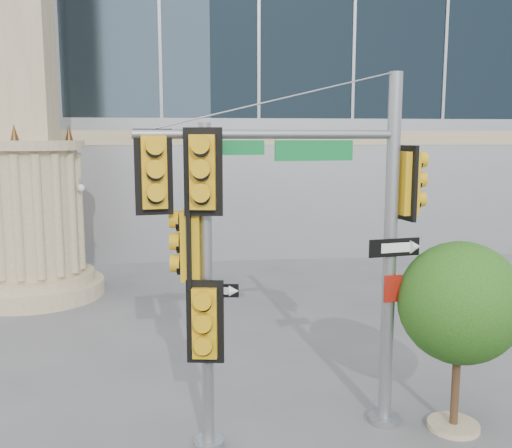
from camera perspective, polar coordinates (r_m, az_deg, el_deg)
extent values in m
plane|color=#545456|center=(11.27, -1.72, -18.68)|extent=(120.00, 120.00, 0.00)
cylinder|color=tan|center=(20.29, -21.15, -6.05)|extent=(4.40, 4.40, 0.50)
cylinder|color=tan|center=(20.20, -21.21, -4.95)|extent=(3.80, 3.80, 0.30)
cylinder|color=tan|center=(19.83, -21.55, 1.11)|extent=(3.00, 3.00, 4.00)
cylinder|color=tan|center=(19.70, -21.89, 7.32)|extent=(3.50, 3.50, 0.30)
cone|color=#472D14|center=(19.39, -18.21, 8.68)|extent=(0.24, 0.24, 0.50)
cylinder|color=slate|center=(11.30, 12.68, -18.46)|extent=(0.58, 0.58, 0.13)
cylinder|color=slate|center=(10.29, 13.23, -3.02)|extent=(0.23, 0.23, 6.26)
cylinder|color=slate|center=(9.20, 1.56, 8.96)|extent=(4.34, 0.90, 0.15)
cube|color=#0E7832|center=(9.43, 5.86, 7.32)|extent=(1.34, 0.27, 0.33)
cube|color=gold|center=(8.82, -10.20, 5.12)|extent=(0.62, 0.39, 1.30)
cube|color=gold|center=(10.27, 14.89, 3.96)|extent=(0.39, 0.62, 1.30)
cube|color=black|center=(10.13, 13.67, -2.30)|extent=(0.95, 0.20, 0.31)
cube|color=maroon|center=(10.29, 13.53, -6.30)|extent=(0.33, 0.09, 0.48)
cylinder|color=slate|center=(10.33, -4.75, -20.99)|extent=(0.52, 0.52, 0.13)
cylinder|color=slate|center=(9.32, -4.95, -6.73)|extent=(0.19, 0.19, 5.40)
cube|color=gold|center=(8.77, -5.31, 5.20)|extent=(0.63, 0.39, 1.35)
cube|color=gold|center=(9.19, -6.48, -2.14)|extent=(0.39, 0.63, 1.35)
cube|color=gold|center=(9.22, -5.10, -9.71)|extent=(0.63, 0.39, 1.35)
cube|color=black|center=(9.16, -3.84, -6.64)|extent=(0.67, 0.13, 0.22)
cylinder|color=tan|center=(11.41, 19.12, -18.51)|extent=(0.91, 0.91, 0.10)
cylinder|color=#382314|center=(11.05, 19.35, -14.51)|extent=(0.14, 0.14, 1.83)
sphere|color=#1B4D11|center=(10.59, 19.73, -7.39)|extent=(2.13, 2.13, 2.13)
sphere|color=#1B4D11|center=(11.09, 21.21, -8.39)|extent=(1.32, 1.32, 1.32)
sphere|color=#1B4D11|center=(10.29, 18.48, -9.26)|extent=(1.12, 1.12, 1.12)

